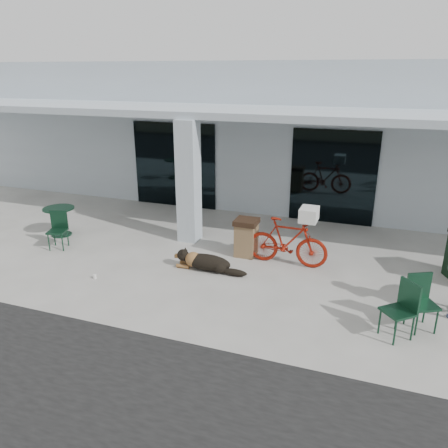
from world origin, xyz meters
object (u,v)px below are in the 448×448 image
at_px(cafe_chair_far_a, 423,304).
at_px(cafe_chair_far_b, 398,311).
at_px(cafe_table_near, 60,222).
at_px(cafe_chair_near, 57,231).
at_px(bicycle, 287,242).
at_px(trash_receptacle, 246,238).
at_px(dog, 207,261).

height_order(cafe_chair_far_a, cafe_chair_far_b, cafe_chair_far_b).
distance_m(cafe_table_near, cafe_chair_near, 0.98).
distance_m(cafe_chair_far_a, cafe_chair_far_b, 0.57).
relative_size(bicycle, cafe_table_near, 2.25).
bearing_deg(cafe_chair_far_a, bicycle, 118.59).
bearing_deg(cafe_chair_far_a, cafe_chair_far_b, -162.28).
distance_m(cafe_table_near, cafe_chair_far_a, 9.05).
distance_m(cafe_table_near, trash_receptacle, 5.14).
bearing_deg(cafe_table_near, cafe_chair_far_b, -13.70).
distance_m(bicycle, trash_receptacle, 1.05).
relative_size(bicycle, cafe_chair_near, 1.97).
xyz_separation_m(cafe_chair_near, trash_receptacle, (4.56, 1.17, -0.01)).
distance_m(bicycle, cafe_table_near, 6.16).
bearing_deg(cafe_chair_near, cafe_chair_far_b, -26.62).
relative_size(cafe_chair_far_b, trash_receptacle, 1.09).
bearing_deg(bicycle, cafe_chair_far_b, -133.29).
bearing_deg(cafe_chair_far_a, dog, 140.54).
height_order(dog, cafe_chair_far_a, cafe_chair_far_a).
height_order(dog, cafe_table_near, cafe_table_near).
distance_m(dog, trash_receptacle, 1.27).
relative_size(bicycle, trash_receptacle, 2.02).
relative_size(cafe_table_near, cafe_chair_near, 0.87).
xyz_separation_m(cafe_table_near, cafe_chair_far_b, (8.49, -2.07, 0.11)).
bearing_deg(cafe_chair_far_b, bicycle, -175.57).
height_order(cafe_table_near, cafe_chair_near, cafe_chair_near).
relative_size(cafe_table_near, cafe_chair_far_b, 0.83).
xyz_separation_m(dog, trash_receptacle, (0.58, 1.10, 0.24)).
relative_size(cafe_chair_near, cafe_chair_far_a, 0.96).
distance_m(cafe_chair_near, cafe_chair_far_a, 8.37).
bearing_deg(cafe_chair_near, trash_receptacle, -3.05).
bearing_deg(cafe_chair_near, cafe_chair_far_a, -23.45).
bearing_deg(cafe_chair_far_a, cafe_table_near, 142.23).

